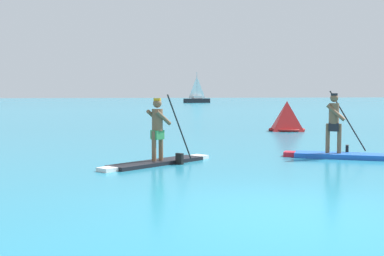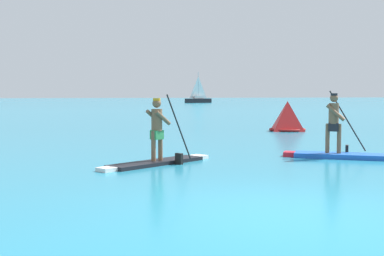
{
  "view_description": "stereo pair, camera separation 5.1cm",
  "coord_description": "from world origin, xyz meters",
  "px_view_note": "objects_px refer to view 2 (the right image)",
  "views": [
    {
      "loc": [
        -3.37,
        -6.53,
        1.69
      ],
      "look_at": [
        1.13,
        9.13,
        0.6
      ],
      "focal_mm": 47.87,
      "sensor_mm": 36.0,
      "label": 1
    },
    {
      "loc": [
        -3.32,
        -6.55,
        1.69
      ],
      "look_at": [
        1.13,
        9.13,
        0.6
      ],
      "focal_mm": 47.87,
      "sensor_mm": 36.0,
      "label": 2
    }
  ],
  "objects_px": {
    "paddleboarder_far_right": "(340,146)",
    "race_marker_buoy": "(287,117)",
    "sailboat_right_horizon": "(198,99)",
    "paddleboarder_mid_center": "(158,150)"
  },
  "relations": [
    {
      "from": "race_marker_buoy",
      "to": "sailboat_right_horizon",
      "type": "height_order",
      "value": "sailboat_right_horizon"
    },
    {
      "from": "paddleboarder_mid_center",
      "to": "sailboat_right_horizon",
      "type": "height_order",
      "value": "sailboat_right_horizon"
    },
    {
      "from": "race_marker_buoy",
      "to": "sailboat_right_horizon",
      "type": "relative_size",
      "value": 0.31
    },
    {
      "from": "sailboat_right_horizon",
      "to": "paddleboarder_far_right",
      "type": "bearing_deg",
      "value": -119.19
    },
    {
      "from": "paddleboarder_mid_center",
      "to": "race_marker_buoy",
      "type": "xyz_separation_m",
      "value": [
        8.06,
        9.35,
        0.26
      ]
    },
    {
      "from": "paddleboarder_far_right",
      "to": "race_marker_buoy",
      "type": "xyz_separation_m",
      "value": [
        3.17,
        9.47,
        0.29
      ]
    },
    {
      "from": "race_marker_buoy",
      "to": "sailboat_right_horizon",
      "type": "bearing_deg",
      "value": 76.56
    },
    {
      "from": "race_marker_buoy",
      "to": "paddleboarder_far_right",
      "type": "bearing_deg",
      "value": -108.52
    },
    {
      "from": "sailboat_right_horizon",
      "to": "paddleboarder_mid_center",
      "type": "bearing_deg",
      "value": -122.34
    },
    {
      "from": "paddleboarder_far_right",
      "to": "sailboat_right_horizon",
      "type": "bearing_deg",
      "value": 108.93
    }
  ]
}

